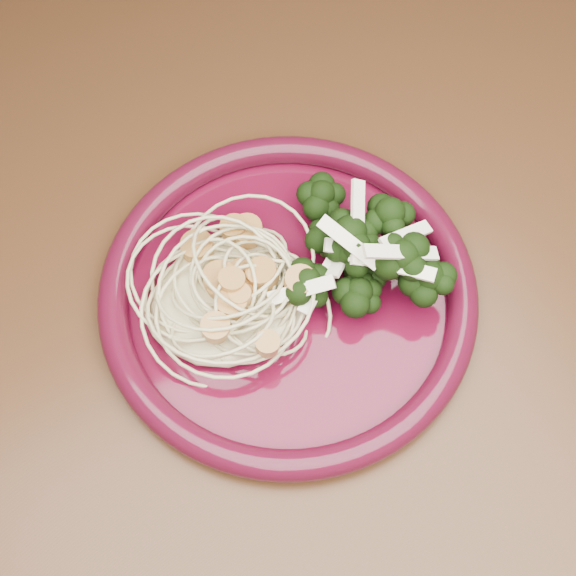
% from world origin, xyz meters
% --- Properties ---
extents(dining_table, '(1.20, 0.80, 0.75)m').
position_xyz_m(dining_table, '(0.00, 0.00, 0.65)').
color(dining_table, '#472814').
rests_on(dining_table, ground).
extents(dinner_plate, '(0.36, 0.36, 0.02)m').
position_xyz_m(dinner_plate, '(0.04, -0.02, 0.76)').
color(dinner_plate, '#48071B').
rests_on(dinner_plate, dining_table).
extents(spaghetti_pile, '(0.15, 0.14, 0.03)m').
position_xyz_m(spaghetti_pile, '(0.00, -0.00, 0.77)').
color(spaghetti_pile, beige).
rests_on(spaghetti_pile, dinner_plate).
extents(scallop_cluster, '(0.16, 0.16, 0.04)m').
position_xyz_m(scallop_cluster, '(0.00, -0.00, 0.80)').
color(scallop_cluster, '#C89049').
rests_on(scallop_cluster, spaghetti_pile).
extents(broccoli_pile, '(0.14, 0.17, 0.05)m').
position_xyz_m(broccoli_pile, '(0.09, -0.03, 0.78)').
color(broccoli_pile, black).
rests_on(broccoli_pile, dinner_plate).
extents(onion_garnish, '(0.09, 0.11, 0.05)m').
position_xyz_m(onion_garnish, '(0.09, -0.03, 0.81)').
color(onion_garnish, white).
rests_on(onion_garnish, broccoli_pile).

